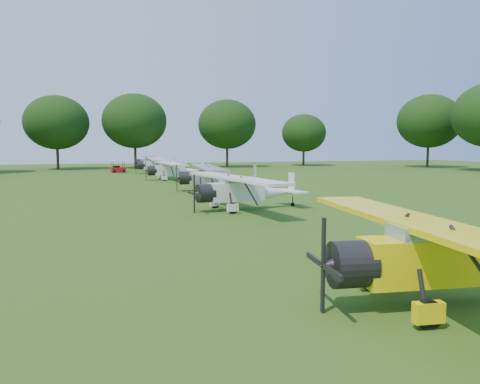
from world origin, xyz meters
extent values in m
plane|color=#1F4D13|center=(0.00, 0.00, 0.00)|extent=(160.00, 160.00, 0.00)
cylinder|color=black|center=(48.89, 44.97, 2.41)|extent=(0.44, 0.44, 4.81)
ellipsoid|color=black|center=(48.89, 44.97, 8.29)|extent=(11.23, 11.23, 9.55)
cylinder|color=black|center=(30.33, 58.05, 1.85)|extent=(0.44, 0.44, 3.70)
ellipsoid|color=black|center=(30.33, 58.05, 6.37)|extent=(8.63, 8.63, 7.34)
cylinder|color=black|center=(14.28, 56.21, 2.25)|extent=(0.44, 0.44, 4.51)
ellipsoid|color=black|center=(14.28, 56.21, 7.77)|extent=(10.52, 10.52, 8.94)
cylinder|color=black|center=(-2.12, 56.74, 2.37)|extent=(0.44, 0.44, 4.74)
ellipsoid|color=black|center=(-2.12, 56.74, 8.16)|extent=(11.05, 11.05, 9.39)
cylinder|color=black|center=(-14.75, 56.54, 2.24)|extent=(0.44, 0.44, 4.49)
ellipsoid|color=black|center=(-14.75, 56.54, 7.73)|extent=(10.47, 10.47, 8.90)
cube|color=yellow|center=(-0.22, -16.90, 1.16)|extent=(3.64, 1.44, 1.16)
cube|color=#8CA5B2|center=(-0.33, -16.89, 1.77)|extent=(1.87, 1.21, 0.61)
cylinder|color=black|center=(-2.31, -16.67, 1.16)|extent=(1.12, 1.26, 1.15)
cube|color=black|center=(-3.02, -16.59, 1.16)|extent=(0.08, 0.14, 2.33)
cube|color=yellow|center=(-0.33, -16.89, 2.05)|extent=(2.91, 11.85, 0.16)
cylinder|color=black|center=(-1.25, -18.18, 0.33)|extent=(0.68, 0.25, 0.66)
cylinder|color=black|center=(-0.94, -15.43, 0.33)|extent=(0.68, 0.25, 0.66)
cube|color=white|center=(-0.01, 1.22, 1.14)|extent=(3.60, 1.57, 1.14)
cone|color=white|center=(2.89, 1.69, 0.98)|extent=(3.16, 1.45, 0.98)
cube|color=#8CA5B2|center=(-0.11, 1.21, 1.74)|extent=(1.88, 1.26, 0.60)
cylinder|color=black|center=(-2.05, 0.90, 1.14)|extent=(1.14, 1.27, 1.13)
cube|color=black|center=(-2.75, 0.79, 1.14)|extent=(0.08, 0.14, 2.28)
cube|color=white|center=(-0.11, 1.21, 2.01)|extent=(3.37, 11.64, 0.15)
cube|color=white|center=(3.97, 1.86, 1.52)|extent=(0.20, 0.61, 1.41)
cube|color=white|center=(3.86, 1.84, 1.03)|extent=(1.39, 3.15, 0.10)
cylinder|color=black|center=(-0.65, -0.25, 0.33)|extent=(0.67, 0.27, 0.65)
cylinder|color=black|center=(-1.08, 2.43, 0.33)|extent=(0.67, 0.27, 0.65)
cylinder|color=black|center=(4.08, 1.87, 0.13)|extent=(0.27, 0.13, 0.26)
cube|color=silver|center=(1.15, 13.73, 1.18)|extent=(3.66, 1.38, 1.18)
cone|color=silver|center=(4.16, 13.46, 1.01)|extent=(3.21, 1.28, 1.01)
cube|color=#8CA5B2|center=(1.04, 13.74, 1.79)|extent=(1.88, 1.18, 0.62)
cylinder|color=black|center=(-0.97, 13.92, 1.18)|extent=(1.11, 1.25, 1.16)
cube|color=black|center=(-1.69, 13.98, 1.18)|extent=(0.08, 0.14, 2.35)
cube|color=silver|center=(1.04, 13.74, 2.07)|extent=(2.67, 11.96, 0.16)
cube|color=silver|center=(5.28, 13.36, 1.57)|extent=(0.17, 0.62, 1.46)
cube|color=silver|center=(5.17, 13.37, 1.06)|extent=(1.23, 3.21, 0.10)
cylinder|color=black|center=(0.14, 12.41, 0.34)|extent=(0.68, 0.24, 0.67)
cylinder|color=black|center=(0.38, 15.20, 0.34)|extent=(0.68, 0.24, 0.67)
cylinder|color=black|center=(5.39, 13.35, 0.13)|extent=(0.28, 0.11, 0.27)
cube|color=white|center=(-0.38, 27.59, 1.11)|extent=(3.44, 1.17, 1.11)
cone|color=white|center=(2.48, 27.73, 0.95)|extent=(3.01, 1.09, 0.95)
cube|color=#8CA5B2|center=(-0.49, 27.59, 1.70)|extent=(1.74, 1.06, 0.58)
cylinder|color=black|center=(-2.39, 27.50, 1.11)|extent=(1.01, 1.15, 1.10)
cube|color=black|center=(-3.08, 27.46, 1.11)|extent=(0.07, 0.13, 2.23)
cube|color=white|center=(-0.49, 27.59, 1.96)|extent=(2.07, 11.31, 0.15)
cube|color=white|center=(3.54, 27.78, 1.49)|extent=(0.13, 0.59, 1.38)
cube|color=white|center=(3.44, 27.77, 1.01)|extent=(1.04, 3.01, 0.10)
cylinder|color=black|center=(-1.16, 26.23, 0.32)|extent=(0.64, 0.20, 0.64)
cylinder|color=black|center=(-1.29, 28.88, 0.32)|extent=(0.64, 0.20, 0.64)
cylinder|color=black|center=(3.65, 27.78, 0.13)|extent=(0.26, 0.10, 0.25)
cube|color=white|center=(-0.35, 40.83, 1.19)|extent=(3.65, 1.20, 1.19)
cone|color=white|center=(2.69, 40.72, 1.02)|extent=(3.20, 1.13, 1.02)
cube|color=#8CA5B2|center=(-0.47, 40.84, 1.81)|extent=(1.84, 1.10, 0.62)
cylinder|color=black|center=(-2.50, 40.91, 1.19)|extent=(1.06, 1.21, 1.17)
cube|color=black|center=(-3.23, 40.94, 1.19)|extent=(0.07, 0.14, 2.37)
cube|color=white|center=(-0.47, 40.84, 2.09)|extent=(2.07, 12.02, 0.16)
cube|color=white|center=(3.82, 40.68, 1.58)|extent=(0.14, 0.62, 1.47)
cube|color=white|center=(3.71, 40.69, 1.07)|extent=(1.07, 3.19, 0.10)
cylinder|color=black|center=(-1.31, 39.46, 0.34)|extent=(0.68, 0.21, 0.68)
cylinder|color=black|center=(-1.20, 42.28, 0.34)|extent=(0.68, 0.21, 0.68)
cylinder|color=black|center=(3.93, 40.68, 0.14)|extent=(0.27, 0.10, 0.27)
cube|color=silver|center=(0.23, 53.66, 1.12)|extent=(3.43, 1.07, 1.12)
cone|color=silver|center=(3.11, 53.61, 0.96)|extent=(3.00, 1.01, 0.96)
cube|color=#8CA5B2|center=(0.12, 53.66, 1.71)|extent=(1.72, 1.01, 0.59)
cylinder|color=black|center=(-1.80, 53.69, 1.12)|extent=(0.98, 1.12, 1.11)
cube|color=black|center=(-2.49, 53.70, 1.12)|extent=(0.07, 0.13, 2.24)
cube|color=silver|center=(0.12, 53.66, 1.97)|extent=(1.73, 11.34, 0.15)
cube|color=silver|center=(4.18, 53.60, 1.49)|extent=(0.12, 0.59, 1.39)
cube|color=silver|center=(4.07, 53.60, 1.01)|extent=(0.95, 3.00, 0.10)
cylinder|color=black|center=(-0.64, 52.34, 0.32)|extent=(0.64, 0.18, 0.64)
cylinder|color=black|center=(-0.60, 55.01, 0.32)|extent=(0.64, 0.18, 0.64)
cylinder|color=black|center=(4.29, 53.59, 0.13)|extent=(0.26, 0.09, 0.26)
cube|color=red|center=(-5.52, 44.53, 0.42)|extent=(2.20, 1.46, 0.65)
cube|color=black|center=(-5.79, 44.48, 0.79)|extent=(1.01, 1.15, 0.42)
cube|color=white|center=(-5.52, 44.53, 1.68)|extent=(2.13, 1.54, 0.07)
cylinder|color=black|center=(-6.10, 43.84, 0.20)|extent=(0.42, 0.20, 0.41)
cylinder|color=black|center=(-6.31, 44.97, 0.20)|extent=(0.42, 0.20, 0.41)
cylinder|color=black|center=(-4.73, 44.09, 0.20)|extent=(0.42, 0.20, 0.41)
cylinder|color=black|center=(-4.94, 45.22, 0.20)|extent=(0.42, 0.20, 0.41)
camera|label=1|loc=(-8.09, -26.53, 4.05)|focal=35.00mm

